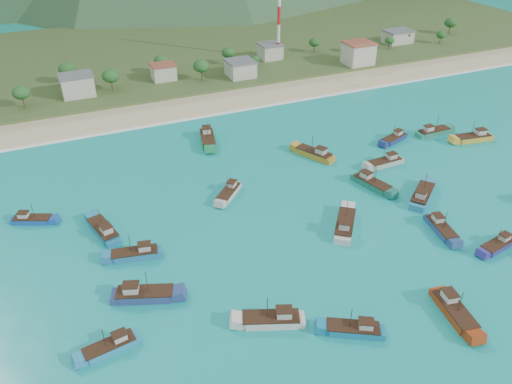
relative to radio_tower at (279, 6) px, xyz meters
name	(u,v)px	position (x,y,z in m)	size (l,w,h in m)	color
ground	(296,247)	(-47.90, -108.00, -21.76)	(600.00, 600.00, 0.00)	#0D9195
beach	(183,107)	(-47.90, -29.00, -21.76)	(400.00, 18.00, 1.20)	beige
land	(142,55)	(-47.90, 32.00, -21.76)	(400.00, 110.00, 2.40)	#385123
surf_line	(192,118)	(-47.90, -38.50, -21.76)	(400.00, 2.50, 0.08)	white
village	(212,67)	(-30.65, -7.87, -17.09)	(213.83, 28.21, 7.81)	beige
vegetation	(152,71)	(-51.85, -5.13, -16.72)	(273.82, 25.67, 7.75)	#235623
radio_tower	(279,6)	(0.00, 0.00, 0.00)	(1.20, 1.20, 40.32)	red
boat_0	(385,163)	(-11.18, -86.96, -21.08)	(10.08, 3.34, 5.89)	#B5B0A2
boat_2	(111,347)	(-86.45, -119.14, -21.19)	(9.27, 4.01, 5.30)	teal
boat_3	(394,139)	(-0.51, -76.39, -21.14)	(9.77, 5.71, 5.54)	navy
boat_4	(354,330)	(-49.63, -131.48, -21.12)	(9.75, 7.22, 5.67)	#12729B
boat_5	(433,132)	(12.34, -77.57, -21.03)	(10.48, 3.14, 6.18)	#247A63
boat_6	(473,138)	(20.02, -85.15, -20.97)	(11.42, 4.93, 6.53)	gold
boat_7	(208,139)	(-48.85, -56.04, -20.88)	(6.20, 12.33, 6.99)	#18824A
boat_8	(229,193)	(-53.30, -84.36, -21.15)	(8.46, 8.62, 5.51)	beige
boat_10	(454,311)	(-31.92, -134.83, -21.00)	(5.01, 11.12, 6.34)	#943111
boat_14	(441,229)	(-17.67, -115.29, -21.11)	(4.71, 10.04, 5.71)	navy
boat_15	(498,245)	(-10.99, -124.24, -21.19)	(9.33, 4.22, 5.32)	navy
boat_16	(136,254)	(-78.01, -98.16, -21.09)	(10.27, 4.79, 5.84)	teal
boat_19	(32,220)	(-95.99, -77.54, -21.22)	(8.98, 5.87, 5.13)	#184CA6
boat_21	(272,320)	(-60.97, -124.36, -21.02)	(10.99, 6.79, 6.25)	beige
boat_22	(422,196)	(-13.14, -103.74, -20.92)	(11.16, 9.76, 6.80)	teal
boat_23	(144,295)	(-79.14, -110.04, -20.97)	(11.46, 6.92, 6.51)	navy
boat_24	(345,225)	(-35.65, -106.48, -20.91)	(9.82, 11.22, 6.84)	beige
boat_25	(104,231)	(-82.57, -87.97, -21.01)	(5.66, 11.10, 6.30)	#18719C
boat_26	(314,154)	(-25.77, -75.74, -20.97)	(7.83, 11.32, 6.52)	#B58123
boat_27	(372,184)	(-20.60, -94.50, -21.02)	(5.84, 11.04, 6.26)	#1E6C57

